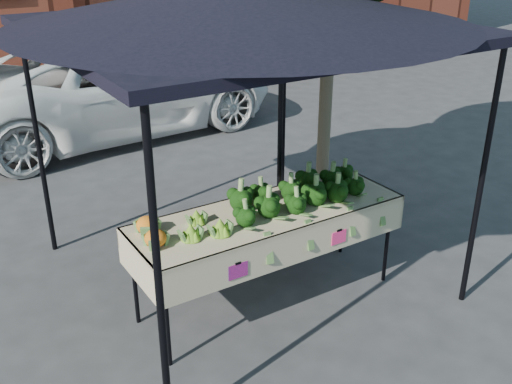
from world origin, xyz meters
name	(u,v)px	position (x,y,z in m)	size (l,w,h in m)	color
ground	(248,306)	(0.00, 0.00, 0.00)	(90.00, 90.00, 0.00)	#2F2F31
table	(268,257)	(0.20, -0.01, 0.45)	(2.40, 0.81, 0.90)	#BBB08E
canopy	(242,140)	(0.26, 0.50, 1.37)	(3.16, 3.16, 2.74)	black
broccoli_heap	(298,189)	(0.53, 0.01, 1.02)	(1.45, 0.55, 0.24)	black
romanesco_cluster	(199,221)	(-0.46, -0.03, 0.99)	(0.41, 0.45, 0.18)	#8CB52A
cauliflower_pair	(151,230)	(-0.83, 0.05, 0.98)	(0.21, 0.41, 0.17)	orange
street_tree	(329,39)	(1.63, 1.06, 2.04)	(2.07, 2.07, 4.08)	#1E4C14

